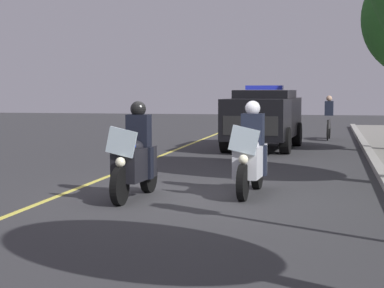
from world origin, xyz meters
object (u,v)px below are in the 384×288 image
police_motorcycle_lead_left (135,159)px  police_motorcycle_lead_right (251,157)px  police_suv (264,116)px  cyclist_background (329,118)px

police_motorcycle_lead_left → police_motorcycle_lead_right: 2.13m
police_suv → cyclist_background: 5.07m
police_suv → police_motorcycle_lead_right: bearing=4.1°
police_motorcycle_lead_left → police_motorcycle_lead_right: same height
police_motorcycle_lead_left → cyclist_background: size_ratio=1.22×
cyclist_background → police_suv: bearing=-23.9°
police_suv → cyclist_background: (-4.63, 2.05, -0.22)m
police_motorcycle_lead_right → cyclist_background: size_ratio=1.22×
police_motorcycle_lead_left → police_motorcycle_lead_right: (-0.86, 1.95, 0.00)m
police_suv → cyclist_background: police_suv is taller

